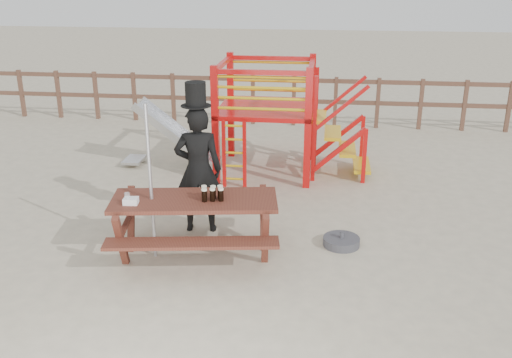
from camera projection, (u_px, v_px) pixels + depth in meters
name	position (u px, v px, depth m)	size (l,w,h in m)	color
ground	(221.00, 259.00, 7.56)	(60.00, 60.00, 0.00)	#BDB093
back_fence	(273.00, 95.00, 13.81)	(15.09, 0.09, 1.20)	brown
playground_fort	(262.00, 115.00, 10.50)	(4.71, 1.84, 2.10)	red
picnic_table	(195.00, 220.00, 7.47)	(2.33, 1.78, 0.83)	brown
man_with_hat	(198.00, 166.00, 8.09)	(0.73, 0.53, 2.19)	black
metal_pole	(151.00, 183.00, 7.28)	(0.05, 0.05, 2.08)	#B2B2B7
parasol_base	(341.00, 241.00, 7.91)	(0.51, 0.51, 0.22)	#3C3C41
paper_bag	(131.00, 201.00, 7.18)	(0.18, 0.14, 0.08)	white
stout_pints	(213.00, 193.00, 7.30)	(0.30, 0.21, 0.17)	black
empty_glasses	(127.00, 199.00, 7.17)	(0.07, 0.07, 0.15)	silver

